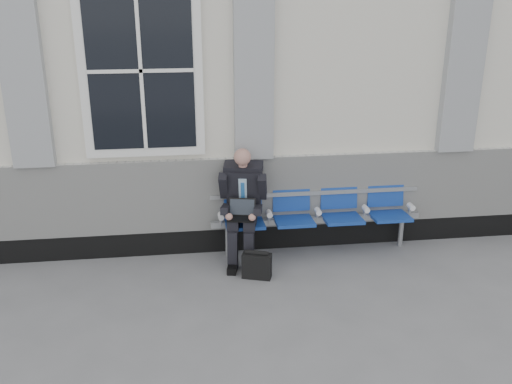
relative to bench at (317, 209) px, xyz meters
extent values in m
plane|color=slate|center=(-2.36, -1.32, -0.55)|extent=(70.00, 70.00, 0.00)
cube|color=silver|center=(-2.36, 2.18, 1.55)|extent=(14.00, 4.00, 4.20)
cube|color=black|center=(-2.36, 0.15, -0.40)|extent=(14.00, 0.10, 0.30)
cube|color=silver|center=(-2.36, 0.14, 0.20)|extent=(14.00, 0.08, 0.90)
cube|color=#95989B|center=(-3.26, 0.12, 1.85)|extent=(0.45, 0.14, 2.40)
cube|color=#95989B|center=(-0.76, 0.12, 1.85)|extent=(0.45, 0.14, 2.40)
cube|color=#95989B|center=(1.74, 0.12, 1.85)|extent=(0.45, 0.14, 2.40)
cube|color=white|center=(-2.01, 0.14, 1.70)|extent=(1.35, 0.10, 1.95)
cube|color=black|center=(-2.01, 0.09, 1.70)|extent=(1.15, 0.02, 1.75)
cube|color=#9EA0A3|center=(0.00, -0.02, -0.13)|extent=(2.60, 0.07, 0.07)
cube|color=#9EA0A3|center=(0.00, 0.10, 0.18)|extent=(2.60, 0.05, 0.05)
cylinder|color=#9EA0A3|center=(-1.10, -0.02, -0.36)|extent=(0.06, 0.06, 0.39)
cylinder|color=#9EA0A3|center=(1.10, -0.02, -0.36)|extent=(0.06, 0.06, 0.39)
cube|color=navy|center=(-0.90, -0.10, -0.10)|extent=(0.46, 0.42, 0.07)
cube|color=navy|center=(-0.90, 0.11, 0.16)|extent=(0.46, 0.10, 0.40)
cube|color=navy|center=(-0.30, -0.10, -0.10)|extent=(0.46, 0.42, 0.07)
cube|color=navy|center=(-0.30, 0.11, 0.16)|extent=(0.46, 0.10, 0.40)
cube|color=navy|center=(0.30, -0.10, -0.10)|extent=(0.46, 0.42, 0.07)
cube|color=navy|center=(0.30, 0.11, 0.16)|extent=(0.46, 0.10, 0.40)
cube|color=navy|center=(0.90, -0.10, -0.10)|extent=(0.46, 0.42, 0.07)
cube|color=navy|center=(0.90, 0.11, 0.16)|extent=(0.46, 0.10, 0.40)
cylinder|color=white|center=(-1.18, -0.07, 0.00)|extent=(0.07, 0.12, 0.07)
cylinder|color=white|center=(-0.60, -0.07, 0.00)|extent=(0.07, 0.12, 0.07)
cylinder|color=white|center=(0.00, -0.07, 0.00)|extent=(0.07, 0.12, 0.07)
cylinder|color=white|center=(0.60, -0.07, 0.00)|extent=(0.07, 0.12, 0.07)
cylinder|color=white|center=(1.18, -0.07, 0.00)|extent=(0.07, 0.12, 0.07)
cube|color=black|center=(-1.08, -0.43, -0.51)|extent=(0.15, 0.26, 0.08)
cube|color=black|center=(-0.90, -0.47, -0.51)|extent=(0.15, 0.26, 0.08)
cube|color=black|center=(-1.07, -0.37, -0.31)|extent=(0.14, 0.14, 0.47)
cube|color=black|center=(-0.89, -0.41, -0.31)|extent=(0.14, 0.14, 0.47)
cube|color=black|center=(-1.03, -0.17, -0.02)|extent=(0.22, 0.44, 0.13)
cube|color=black|center=(-0.84, -0.21, -0.02)|extent=(0.22, 0.44, 0.13)
cube|color=black|center=(-0.90, 0.00, 0.30)|extent=(0.45, 0.39, 0.60)
cube|color=#A5C5D9|center=(-0.92, -0.12, 0.31)|extent=(0.11, 0.11, 0.34)
cube|color=#2564AE|center=(-0.92, -0.12, 0.30)|extent=(0.06, 0.08, 0.28)
cube|color=black|center=(-0.90, -0.03, 0.58)|extent=(0.49, 0.31, 0.14)
cylinder|color=tan|center=(-0.91, -0.08, 0.64)|extent=(0.10, 0.10, 0.09)
sphere|color=tan|center=(-0.92, -0.13, 0.74)|extent=(0.20, 0.20, 0.20)
cube|color=black|center=(-1.14, -0.05, 0.37)|extent=(0.15, 0.28, 0.35)
cube|color=black|center=(-0.69, -0.14, 0.37)|extent=(0.15, 0.28, 0.35)
cube|color=black|center=(-1.13, -0.22, 0.14)|extent=(0.14, 0.30, 0.13)
cube|color=black|center=(-0.77, -0.30, 0.14)|extent=(0.14, 0.30, 0.13)
sphere|color=tan|center=(-1.11, -0.37, 0.11)|extent=(0.08, 0.08, 0.08)
sphere|color=tan|center=(-0.85, -0.42, 0.11)|extent=(0.08, 0.08, 0.08)
cube|color=black|center=(-0.96, -0.32, 0.06)|extent=(0.35, 0.28, 0.02)
cube|color=black|center=(-0.94, -0.21, 0.16)|extent=(0.32, 0.15, 0.20)
cube|color=black|center=(-0.94, -0.22, 0.16)|extent=(0.29, 0.12, 0.17)
cube|color=black|center=(-0.82, -0.62, -0.41)|extent=(0.35, 0.23, 0.29)
cylinder|color=black|center=(-0.82, -0.62, -0.24)|extent=(0.26, 0.13, 0.05)
camera|label=1|loc=(-1.57, -6.33, 2.60)|focal=40.00mm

